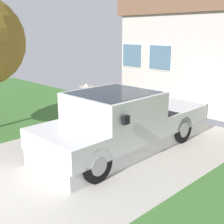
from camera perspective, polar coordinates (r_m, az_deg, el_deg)
pickup_truck at (r=7.95m, az=0.95°, el=-2.54°), size 2.26×5.53×1.67m
person_with_hat at (r=9.19m, az=-4.92°, el=1.51°), size 0.49×0.47×1.68m
handbag at (r=9.28m, az=-5.95°, el=-4.00°), size 0.38×0.21×0.44m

